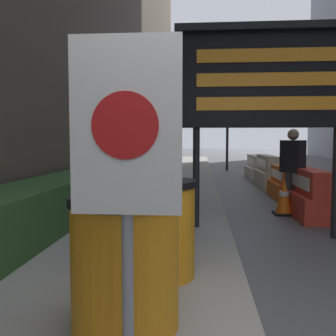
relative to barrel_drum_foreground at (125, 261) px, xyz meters
name	(u,v)px	position (x,y,z in m)	size (l,w,h in m)	color
hedge_strip	(50,203)	(-1.76, 3.10, -0.12)	(0.90, 6.87, 0.68)	#284C23
bare_tree	(115,125)	(-1.58, 6.88, 1.19)	(1.53, 1.65, 3.47)	#4C3D2D
barrel_drum_foreground	(125,261)	(0.00, 0.00, 0.00)	(0.77, 0.77, 0.91)	orange
barrel_drum_middle	(156,228)	(0.09, 1.03, 0.00)	(0.77, 0.77, 0.91)	orange
warning_sign	(126,153)	(0.15, -0.69, 0.77)	(0.55, 0.08, 1.80)	gray
message_board	(267,79)	(1.44, 3.14, 1.69)	(2.60, 0.36, 3.02)	black
jersey_barrier_red_striped	(308,195)	(2.49, 4.80, -0.20)	(0.59, 1.88, 0.88)	red
jersey_barrier_orange_far	(283,184)	(2.49, 6.99, -0.24)	(0.51, 1.60, 0.78)	orange
jersey_barrier_cream	(267,173)	(2.49, 9.37, -0.17)	(0.52, 2.17, 0.95)	beige
jersey_barrier_white	(255,168)	(2.49, 11.90, -0.21)	(0.57, 2.14, 0.85)	silver
traffic_cone_near	(284,197)	(2.09, 4.90, -0.25)	(0.39, 0.39, 0.69)	black
traffic_cone_mid	(267,165)	(3.46, 15.30, -0.29)	(0.34, 0.34, 0.61)	black
traffic_light_near_curb	(228,115)	(1.73, 15.74, 1.95)	(0.28, 0.44, 3.48)	#2D2D30
pedestrian_worker	(293,163)	(2.28, 5.13, 0.37)	(0.47, 0.49, 1.62)	#333338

